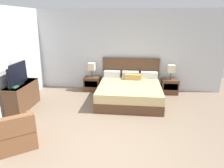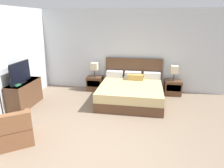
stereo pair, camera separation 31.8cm
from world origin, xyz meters
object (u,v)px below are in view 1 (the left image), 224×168
at_px(nightstand_left, 92,84).
at_px(tv, 18,74).
at_px(bed, 130,91).
at_px(table_lamp_right, 171,69).
at_px(nightstand_right, 170,86).
at_px(dresser, 22,96).
at_px(armchair_by_window, 17,134).
at_px(book_red_cover, 13,87).
at_px(table_lamp_left, 92,67).

height_order(nightstand_left, tv, tv).
height_order(bed, tv, tv).
distance_m(table_lamp_right, tv, 4.75).
relative_size(bed, nightstand_right, 3.78).
distance_m(dresser, armchair_by_window, 1.97).
height_order(book_red_cover, armchair_by_window, book_red_cover).
bearing_deg(dresser, table_lamp_right, 21.04).
height_order(nightstand_right, table_lamp_left, table_lamp_left).
height_order(table_lamp_left, tv, tv).
distance_m(table_lamp_right, dresser, 4.74).
xyz_separation_m(table_lamp_right, dresser, (-4.40, -1.69, -0.49)).
height_order(bed, table_lamp_left, bed).
relative_size(table_lamp_right, armchair_by_window, 0.52).
relative_size(nightstand_right, table_lamp_left, 1.09).
height_order(nightstand_left, table_lamp_left, table_lamp_left).
bearing_deg(table_lamp_right, table_lamp_left, 180.00).
bearing_deg(tv, table_lamp_right, 21.92).
bearing_deg(table_lamp_right, armchair_by_window, -135.59).
relative_size(nightstand_left, nightstand_right, 1.00).
xyz_separation_m(bed, table_lamp_left, (-1.36, 0.74, 0.57)).
bearing_deg(tv, book_red_cover, -92.14).
relative_size(book_red_cover, armchair_by_window, 0.22).
height_order(bed, table_lamp_right, bed).
height_order(dresser, armchair_by_window, armchair_by_window).
distance_m(table_lamp_left, table_lamp_right, 2.72).
xyz_separation_m(dresser, tv, (0.00, -0.08, 0.65)).
xyz_separation_m(table_lamp_left, table_lamp_right, (2.72, 0.00, 0.00)).
height_order(nightstand_right, tv, tv).
bearing_deg(bed, nightstand_left, 151.64).
bearing_deg(book_red_cover, table_lamp_right, 24.70).
distance_m(nightstand_left, nightstand_right, 2.72).
bearing_deg(table_lamp_left, bed, -28.40).
bearing_deg(table_lamp_left, table_lamp_right, 0.00).
xyz_separation_m(table_lamp_left, book_red_cover, (-1.69, -2.03, -0.12)).
height_order(table_lamp_left, table_lamp_right, same).
relative_size(dresser, armchair_by_window, 1.27).
bearing_deg(tv, dresser, 91.92).
relative_size(bed, dresser, 1.70).
bearing_deg(armchair_by_window, bed, 51.45).
distance_m(dresser, book_red_cover, 0.50).
distance_m(table_lamp_left, tv, 2.44).
bearing_deg(table_lamp_left, nightstand_left, -90.00).
bearing_deg(nightstand_right, book_red_cover, -155.32).
xyz_separation_m(nightstand_left, armchair_by_window, (-0.81, -3.46, 0.03)).
height_order(table_lamp_right, armchair_by_window, table_lamp_right).
distance_m(nightstand_left, book_red_cover, 2.68).
relative_size(table_lamp_left, tv, 0.57).
height_order(nightstand_left, armchair_by_window, armchair_by_window).
xyz_separation_m(nightstand_left, tv, (-1.68, -1.77, 0.78)).
relative_size(nightstand_right, table_lamp_right, 1.09).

